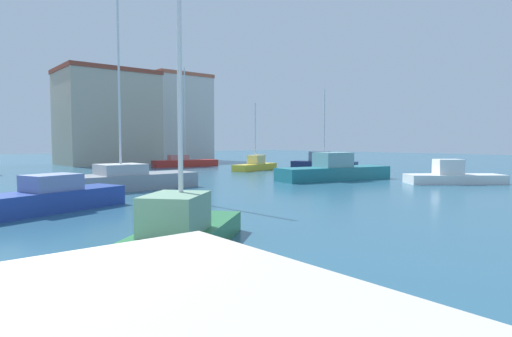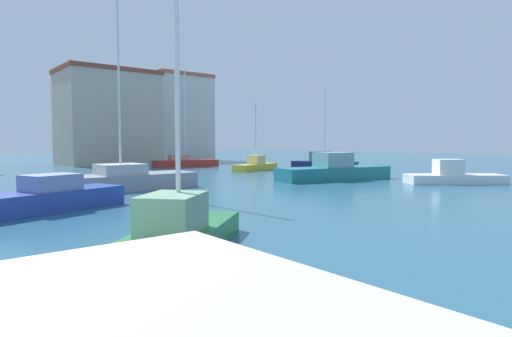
{
  "view_description": "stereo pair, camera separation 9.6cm",
  "coord_description": "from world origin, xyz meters",
  "px_view_note": "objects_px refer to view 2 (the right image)",
  "views": [
    {
      "loc": [
        -1.34,
        -6.93,
        2.7
      ],
      "look_at": [
        17.52,
        15.9,
        0.84
      ],
      "focal_mm": 29.73,
      "sensor_mm": 36.0,
      "label": 1
    },
    {
      "loc": [
        -1.27,
        -7.0,
        2.7
      ],
      "look_at": [
        17.52,
        15.9,
        0.84
      ],
      "focal_mm": 29.73,
      "sensor_mm": 36.0,
      "label": 2
    }
  ],
  "objects_px": {
    "motorboat_teal_far_right": "(334,171)",
    "motorboat_white_mid_harbor": "(453,176)",
    "sailboat_green_inner_mooring": "(177,232)",
    "sailboat_navy_far_left": "(323,163)",
    "sailboat_yellow_distant_east": "(256,165)",
    "sailboat_red_outer_mooring": "(185,162)",
    "motorboat_blue_near_pier": "(48,198)",
    "sailboat_grey_behind_lamppost": "(121,179)"
  },
  "relations": [
    {
      "from": "sailboat_yellow_distant_east",
      "to": "motorboat_blue_near_pier",
      "type": "bearing_deg",
      "value": -147.92
    },
    {
      "from": "sailboat_navy_far_left",
      "to": "motorboat_blue_near_pier",
      "type": "relative_size",
      "value": 1.27
    },
    {
      "from": "sailboat_grey_behind_lamppost",
      "to": "motorboat_blue_near_pier",
      "type": "height_order",
      "value": "sailboat_grey_behind_lamppost"
    },
    {
      "from": "motorboat_white_mid_harbor",
      "to": "sailboat_red_outer_mooring",
      "type": "distance_m",
      "value": 28.0
    },
    {
      "from": "motorboat_white_mid_harbor",
      "to": "sailboat_red_outer_mooring",
      "type": "height_order",
      "value": "sailboat_red_outer_mooring"
    },
    {
      "from": "motorboat_teal_far_right",
      "to": "sailboat_grey_behind_lamppost",
      "type": "distance_m",
      "value": 14.62
    },
    {
      "from": "sailboat_grey_behind_lamppost",
      "to": "sailboat_red_outer_mooring",
      "type": "distance_m",
      "value": 22.62
    },
    {
      "from": "motorboat_white_mid_harbor",
      "to": "motorboat_blue_near_pier",
      "type": "height_order",
      "value": "motorboat_white_mid_harbor"
    },
    {
      "from": "sailboat_yellow_distant_east",
      "to": "motorboat_blue_near_pier",
      "type": "relative_size",
      "value": 1.03
    },
    {
      "from": "sailboat_red_outer_mooring",
      "to": "motorboat_blue_near_pier",
      "type": "bearing_deg",
      "value": -129.94
    },
    {
      "from": "sailboat_navy_far_left",
      "to": "motorboat_white_mid_harbor",
      "type": "relative_size",
      "value": 1.32
    },
    {
      "from": "motorboat_teal_far_right",
      "to": "sailboat_red_outer_mooring",
      "type": "relative_size",
      "value": 0.83
    },
    {
      "from": "motorboat_teal_far_right",
      "to": "motorboat_blue_near_pier",
      "type": "height_order",
      "value": "motorboat_teal_far_right"
    },
    {
      "from": "sailboat_yellow_distant_east",
      "to": "sailboat_red_outer_mooring",
      "type": "xyz_separation_m",
      "value": [
        -2.26,
        9.5,
        0.02
      ]
    },
    {
      "from": "sailboat_grey_behind_lamppost",
      "to": "sailboat_red_outer_mooring",
      "type": "xyz_separation_m",
      "value": [
        14.21,
        17.6,
        -0.08
      ]
    },
    {
      "from": "sailboat_navy_far_left",
      "to": "sailboat_grey_behind_lamppost",
      "type": "xyz_separation_m",
      "value": [
        -22.99,
        -5.33,
        -0.03
      ]
    },
    {
      "from": "sailboat_navy_far_left",
      "to": "sailboat_green_inner_mooring",
      "type": "bearing_deg",
      "value": -144.45
    },
    {
      "from": "motorboat_teal_far_right",
      "to": "sailboat_yellow_distant_east",
      "type": "distance_m",
      "value": 11.76
    },
    {
      "from": "motorboat_teal_far_right",
      "to": "sailboat_yellow_distant_east",
      "type": "bearing_deg",
      "value": 78.9
    },
    {
      "from": "motorboat_teal_far_right",
      "to": "motorboat_white_mid_harbor",
      "type": "bearing_deg",
      "value": -59.52
    },
    {
      "from": "sailboat_green_inner_mooring",
      "to": "motorboat_teal_far_right",
      "type": "xyz_separation_m",
      "value": [
        18.41,
        10.67,
        0.14
      ]
    },
    {
      "from": "sailboat_yellow_distant_east",
      "to": "sailboat_grey_behind_lamppost",
      "type": "distance_m",
      "value": 18.36
    },
    {
      "from": "motorboat_teal_far_right",
      "to": "sailboat_grey_behind_lamppost",
      "type": "bearing_deg",
      "value": 166.4
    },
    {
      "from": "motorboat_teal_far_right",
      "to": "motorboat_white_mid_harbor",
      "type": "xyz_separation_m",
      "value": [
        3.93,
        -6.68,
        -0.18
      ]
    },
    {
      "from": "sailboat_green_inner_mooring",
      "to": "sailboat_navy_far_left",
      "type": "relative_size",
      "value": 0.82
    },
    {
      "from": "motorboat_teal_far_right",
      "to": "motorboat_white_mid_harbor",
      "type": "relative_size",
      "value": 1.49
    },
    {
      "from": "sailboat_grey_behind_lamppost",
      "to": "sailboat_red_outer_mooring",
      "type": "bearing_deg",
      "value": 51.08
    },
    {
      "from": "motorboat_blue_near_pier",
      "to": "sailboat_red_outer_mooring",
      "type": "bearing_deg",
      "value": 50.06
    },
    {
      "from": "motorboat_teal_far_right",
      "to": "motorboat_blue_near_pier",
      "type": "bearing_deg",
      "value": -174.24
    },
    {
      "from": "sailboat_yellow_distant_east",
      "to": "sailboat_red_outer_mooring",
      "type": "relative_size",
      "value": 0.6
    },
    {
      "from": "sailboat_red_outer_mooring",
      "to": "sailboat_yellow_distant_east",
      "type": "bearing_deg",
      "value": -76.6
    },
    {
      "from": "sailboat_yellow_distant_east",
      "to": "motorboat_white_mid_harbor",
      "type": "bearing_deg",
      "value": -84.76
    },
    {
      "from": "sailboat_green_inner_mooring",
      "to": "sailboat_yellow_distant_east",
      "type": "distance_m",
      "value": 30.34
    },
    {
      "from": "motorboat_white_mid_harbor",
      "to": "sailboat_grey_behind_lamppost",
      "type": "distance_m",
      "value": 20.78
    },
    {
      "from": "motorboat_teal_far_right",
      "to": "sailboat_green_inner_mooring",
      "type": "bearing_deg",
      "value": -149.91
    },
    {
      "from": "motorboat_teal_far_right",
      "to": "motorboat_white_mid_harbor",
      "type": "height_order",
      "value": "motorboat_teal_far_right"
    },
    {
      "from": "motorboat_teal_far_right",
      "to": "sailboat_navy_far_left",
      "type": "distance_m",
      "value": 12.41
    },
    {
      "from": "sailboat_green_inner_mooring",
      "to": "sailboat_red_outer_mooring",
      "type": "xyz_separation_m",
      "value": [
        18.41,
        31.7,
        0.01
      ]
    },
    {
      "from": "sailboat_grey_behind_lamppost",
      "to": "sailboat_red_outer_mooring",
      "type": "relative_size",
      "value": 1.32
    },
    {
      "from": "sailboat_green_inner_mooring",
      "to": "motorboat_white_mid_harbor",
      "type": "distance_m",
      "value": 22.69
    },
    {
      "from": "motorboat_blue_near_pier",
      "to": "sailboat_grey_behind_lamppost",
      "type": "bearing_deg",
      "value": 46.93
    },
    {
      "from": "sailboat_red_outer_mooring",
      "to": "motorboat_blue_near_pier",
      "type": "xyz_separation_m",
      "value": [
        -19.24,
        -22.98,
        0.01
      ]
    }
  ]
}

